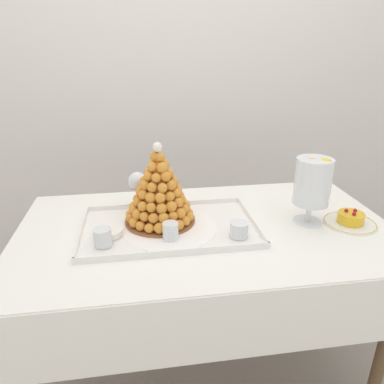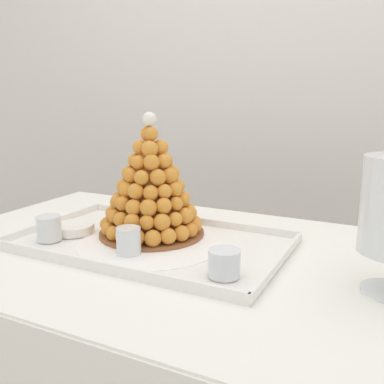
% 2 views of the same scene
% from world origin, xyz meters
% --- Properties ---
extents(backdrop_wall, '(4.80, 0.10, 2.50)m').
position_xyz_m(backdrop_wall, '(0.00, 1.01, 1.25)').
color(backdrop_wall, silver).
rests_on(backdrop_wall, ground_plane).
extents(buffet_table, '(1.37, 0.78, 0.79)m').
position_xyz_m(buffet_table, '(0.00, 0.00, 0.69)').
color(buffet_table, brown).
rests_on(buffet_table, ground_plane).
extents(serving_tray, '(0.63, 0.38, 0.02)m').
position_xyz_m(serving_tray, '(-0.14, 0.00, 0.79)').
color(serving_tray, white).
rests_on(serving_tray, buffet_table).
extents(croquembouche, '(0.26, 0.26, 0.30)m').
position_xyz_m(croquembouche, '(-0.17, 0.05, 0.92)').
color(croquembouche, brown).
rests_on(croquembouche, serving_tray).
extents(dessert_cup_left, '(0.06, 0.06, 0.06)m').
position_xyz_m(dessert_cup_left, '(-0.36, -0.09, 0.82)').
color(dessert_cup_left, silver).
rests_on(dessert_cup_left, serving_tray).
extents(dessert_cup_mid_left, '(0.05, 0.05, 0.06)m').
position_xyz_m(dessert_cup_mid_left, '(-0.14, -0.08, 0.82)').
color(dessert_cup_mid_left, silver).
rests_on(dessert_cup_mid_left, serving_tray).
extents(dessert_cup_centre, '(0.06, 0.06, 0.05)m').
position_xyz_m(dessert_cup_centre, '(0.09, -0.10, 0.82)').
color(dessert_cup_centre, silver).
rests_on(dessert_cup_centre, serving_tray).
extents(creme_brulee_ramekin, '(0.10, 0.10, 0.02)m').
position_xyz_m(creme_brulee_ramekin, '(-0.35, -0.02, 0.81)').
color(creme_brulee_ramekin, white).
rests_on(creme_brulee_ramekin, serving_tray).
extents(wine_glass, '(0.07, 0.07, 0.15)m').
position_xyz_m(wine_glass, '(-0.24, 0.21, 0.90)').
color(wine_glass, silver).
rests_on(wine_glass, buffet_table).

